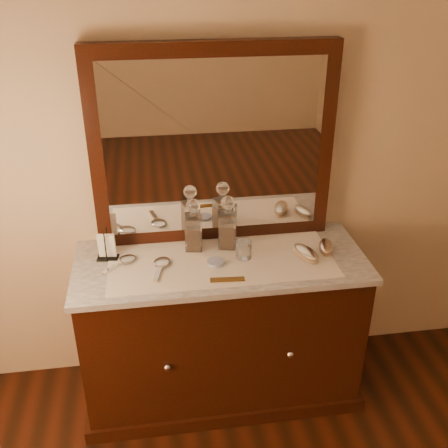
# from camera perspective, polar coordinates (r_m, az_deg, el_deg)

# --- Properties ---
(dresser_cabinet) EXTENTS (1.40, 0.55, 0.82)m
(dresser_cabinet) POSITION_cam_1_polar(r_m,az_deg,el_deg) (2.85, -0.31, -11.42)
(dresser_cabinet) COLOR black
(dresser_cabinet) RESTS_ON floor
(dresser_plinth) EXTENTS (1.46, 0.59, 0.08)m
(dresser_plinth) POSITION_cam_1_polar(r_m,az_deg,el_deg) (3.10, -0.29, -16.73)
(dresser_plinth) COLOR black
(dresser_plinth) RESTS_ON floor
(knob_left) EXTENTS (0.04, 0.04, 0.04)m
(knob_left) POSITION_cam_1_polar(r_m,az_deg,el_deg) (2.59, -6.17, -15.21)
(knob_left) COLOR silver
(knob_left) RESTS_ON dresser_cabinet
(knob_right) EXTENTS (0.04, 0.04, 0.04)m
(knob_right) POSITION_cam_1_polar(r_m,az_deg,el_deg) (2.66, 7.20, -13.87)
(knob_right) COLOR silver
(knob_right) RESTS_ON dresser_cabinet
(marble_top) EXTENTS (1.44, 0.59, 0.03)m
(marble_top) POSITION_cam_1_polar(r_m,az_deg,el_deg) (2.60, -0.33, -4.15)
(marble_top) COLOR silver
(marble_top) RESTS_ON dresser_cabinet
(mirror_frame) EXTENTS (1.20, 0.08, 1.00)m
(mirror_frame) POSITION_cam_1_polar(r_m,az_deg,el_deg) (2.60, -1.15, 8.40)
(mirror_frame) COLOR black
(mirror_frame) RESTS_ON marble_top
(mirror_glass) EXTENTS (1.06, 0.01, 0.86)m
(mirror_glass) POSITION_cam_1_polar(r_m,az_deg,el_deg) (2.57, -1.05, 8.16)
(mirror_glass) COLOR white
(mirror_glass) RESTS_ON marble_top
(lace_runner) EXTENTS (1.10, 0.45, 0.00)m
(lace_runner) POSITION_cam_1_polar(r_m,az_deg,el_deg) (2.58, -0.27, -4.06)
(lace_runner) COLOR silver
(lace_runner) RESTS_ON marble_top
(pin_dish) EXTENTS (0.11, 0.11, 0.01)m
(pin_dish) POSITION_cam_1_polar(r_m,az_deg,el_deg) (2.55, -0.89, -4.18)
(pin_dish) COLOR white
(pin_dish) RESTS_ON lace_runner
(comb) EXTENTS (0.16, 0.04, 0.01)m
(comb) POSITION_cam_1_polar(r_m,az_deg,el_deg) (2.43, 0.36, -6.06)
(comb) COLOR brown
(comb) RESTS_ON lace_runner
(napkin_rack) EXTENTS (0.11, 0.08, 0.16)m
(napkin_rack) POSITION_cam_1_polar(r_m,az_deg,el_deg) (2.64, -12.60, -2.48)
(napkin_rack) COLOR black
(napkin_rack) RESTS_ON marble_top
(decanter_left) EXTENTS (0.10, 0.10, 0.28)m
(decanter_left) POSITION_cam_1_polar(r_m,az_deg,el_deg) (2.63, -3.30, -0.64)
(decanter_left) COLOR brown
(decanter_left) RESTS_ON lace_runner
(decanter_right) EXTENTS (0.11, 0.11, 0.28)m
(decanter_right) POSITION_cam_1_polar(r_m,az_deg,el_deg) (2.65, 0.41, -0.39)
(decanter_right) COLOR brown
(decanter_right) RESTS_ON lace_runner
(brush_near) EXTENTS (0.13, 0.19, 0.05)m
(brush_near) POSITION_cam_1_polar(r_m,az_deg,el_deg) (2.62, 8.93, -3.16)
(brush_near) COLOR #A27F63
(brush_near) RESTS_ON lace_runner
(brush_far) EXTENTS (0.10, 0.16, 0.04)m
(brush_far) POSITION_cam_1_polar(r_m,az_deg,el_deg) (2.70, 11.00, -2.48)
(brush_far) COLOR #A27F63
(brush_far) RESTS_ON lace_runner
(hand_mirror_outer) EXTENTS (0.18, 0.18, 0.02)m
(hand_mirror_outer) POSITION_cam_1_polar(r_m,az_deg,el_deg) (2.61, -10.81, -3.97)
(hand_mirror_outer) COLOR silver
(hand_mirror_outer) RESTS_ON lace_runner
(hand_mirror_inner) EXTENTS (0.11, 0.22, 0.02)m
(hand_mirror_inner) POSITION_cam_1_polar(r_m,az_deg,el_deg) (2.55, -6.82, -4.37)
(hand_mirror_inner) COLOR silver
(hand_mirror_inner) RESTS_ON lace_runner
(tumblers) EXTENTS (0.08, 0.08, 0.09)m
(tumblers) POSITION_cam_1_polar(r_m,az_deg,el_deg) (2.58, 2.16, -2.79)
(tumblers) COLOR white
(tumblers) RESTS_ON lace_runner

